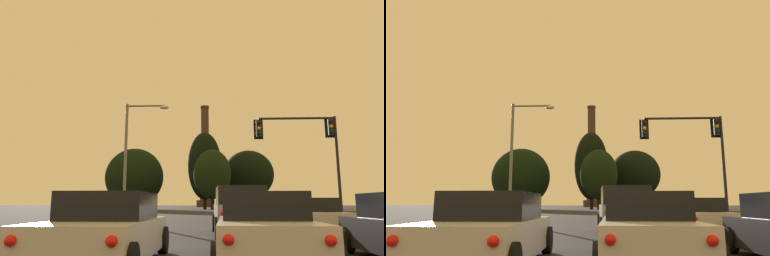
% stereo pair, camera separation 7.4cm
% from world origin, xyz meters
% --- Properties ---
extents(sedan_right_lane_front, '(2.06, 4.73, 1.43)m').
position_xyz_m(sedan_right_lane_front, '(2.92, 16.14, 0.67)').
color(sedan_right_lane_front, silver).
rests_on(sedan_right_lane_front, ground_plane).
extents(sedan_center_lane_second, '(2.17, 4.77, 1.43)m').
position_xyz_m(sedan_center_lane_second, '(-0.24, 8.27, 0.67)').
color(sedan_center_lane_second, silver).
rests_on(sedan_center_lane_second, ground_plane).
extents(sedan_left_lane_second, '(2.03, 4.72, 1.43)m').
position_xyz_m(sedan_left_lane_second, '(-3.38, 7.99, 0.67)').
color(sedan_left_lane_second, silver).
rests_on(sedan_left_lane_second, ground_plane).
extents(suv_center_lane_front, '(2.17, 4.93, 1.86)m').
position_xyz_m(suv_center_lane_front, '(-0.15, 15.36, 0.90)').
color(suv_center_lane_front, gray).
rests_on(suv_center_lane_front, ground_plane).
extents(traffic_light_overhead_right, '(5.14, 0.50, 6.48)m').
position_xyz_m(traffic_light_overhead_right, '(4.79, 23.10, 4.93)').
color(traffic_light_overhead_right, black).
rests_on(traffic_light_overhead_right, ground_plane).
extents(street_lamp, '(3.01, 0.36, 8.00)m').
position_xyz_m(street_lamp, '(-6.51, 25.20, 4.93)').
color(street_lamp, slate).
rests_on(street_lamp, ground_plane).
extents(smokestack, '(6.84, 6.84, 38.98)m').
position_xyz_m(smokestack, '(-2.94, 143.33, 15.27)').
color(smokestack, '#3C2B22').
rests_on(smokestack, ground_plane).
extents(treeline_center_right, '(12.76, 11.48, 13.21)m').
position_xyz_m(treeline_center_right, '(-17.79, 82.03, 6.91)').
color(treeline_center_right, black).
rests_on(treeline_center_right, ground_plane).
extents(treeline_far_left, '(11.54, 10.39, 13.32)m').
position_xyz_m(treeline_far_left, '(7.64, 87.01, 7.81)').
color(treeline_far_left, black).
rests_on(treeline_far_left, ground_plane).
extents(treeline_far_right, '(7.82, 7.04, 12.34)m').
position_xyz_m(treeline_far_right, '(-0.76, 77.97, 7.20)').
color(treeline_far_right, black).
rests_on(treeline_far_right, ground_plane).
extents(treeline_right_mid, '(7.26, 6.54, 16.55)m').
position_xyz_m(treeline_right_mid, '(-2.35, 80.87, 9.29)').
color(treeline_right_mid, black).
rests_on(treeline_right_mid, ground_plane).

